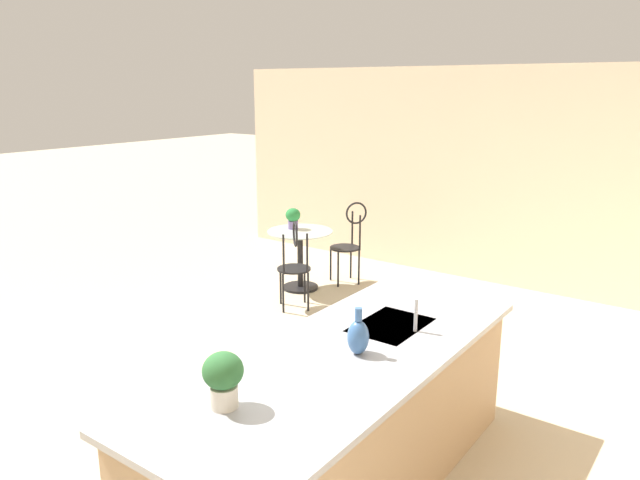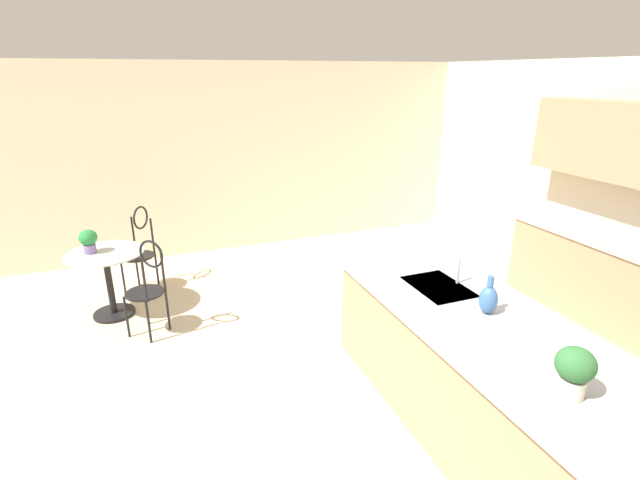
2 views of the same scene
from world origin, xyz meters
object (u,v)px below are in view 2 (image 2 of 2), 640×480
(potted_plant_on_table, at_px, (88,240))
(vase_on_counter, at_px, (488,299))
(chair_near_window, at_px, (148,283))
(chair_by_island, at_px, (140,246))
(potted_plant_counter_far, at_px, (575,369))
(bistro_table, at_px, (109,278))

(potted_plant_on_table, distance_m, vase_on_counter, 3.98)
(chair_near_window, distance_m, chair_by_island, 1.17)
(vase_on_counter, bearing_deg, potted_plant_counter_far, -12.92)
(chair_by_island, distance_m, vase_on_counter, 4.12)
(potted_plant_on_table, bearing_deg, chair_near_window, 39.51)
(chair_by_island, bearing_deg, chair_near_window, 2.26)
(chair_by_island, xyz_separation_m, vase_on_counter, (3.39, 2.29, 0.46))
(chair_near_window, relative_size, chair_by_island, 1.00)
(chair_near_window, bearing_deg, chair_by_island, -177.74)
(vase_on_counter, bearing_deg, chair_by_island, -145.89)
(potted_plant_counter_far, bearing_deg, potted_plant_on_table, -145.62)
(chair_by_island, height_order, vase_on_counter, vase_on_counter)
(vase_on_counter, bearing_deg, potted_plant_on_table, -135.81)
(bistro_table, bearing_deg, potted_plant_counter_far, 33.19)
(bistro_table, relative_size, vase_on_counter, 2.78)
(potted_plant_on_table, bearing_deg, vase_on_counter, 44.19)
(chair_near_window, height_order, potted_plant_on_table, chair_near_window)
(chair_by_island, relative_size, potted_plant_counter_far, 3.62)
(chair_near_window, xyz_separation_m, vase_on_counter, (2.22, 2.25, 0.46))
(potted_plant_on_table, height_order, vase_on_counter, vase_on_counter)
(chair_near_window, xyz_separation_m, potted_plant_on_table, (-0.64, -0.53, 0.32))
(potted_plant_on_table, distance_m, potted_plant_counter_far, 4.55)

